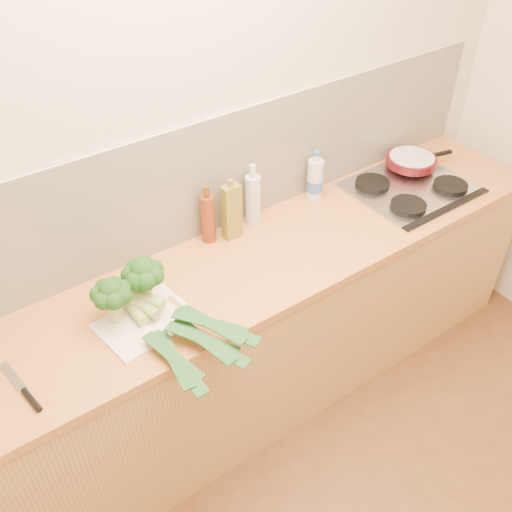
{
  "coord_description": "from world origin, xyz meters",
  "views": [
    {
      "loc": [
        -1.01,
        -0.32,
        2.45
      ],
      "look_at": [
        0.0,
        1.1,
        1.02
      ],
      "focal_mm": 40.0,
      "sensor_mm": 36.0,
      "label": 1
    }
  ],
  "objects": [
    {
      "name": "oil_tin",
      "position": [
        0.08,
        1.39,
        1.03
      ],
      "size": [
        0.08,
        0.05,
        0.29
      ],
      "color": "olive",
      "rests_on": "counter"
    },
    {
      "name": "broccoli_left",
      "position": [
        -0.57,
        1.2,
        1.05
      ],
      "size": [
        0.15,
        0.15,
        0.2
      ],
      "color": "#95AD65",
      "rests_on": "chopping_board"
    },
    {
      "name": "leek_front",
      "position": [
        -0.49,
        1.1,
        0.93
      ],
      "size": [
        0.11,
        0.65,
        0.04
      ],
      "rotation": [
        0.0,
        0.0,
        0.02
      ],
      "color": "white",
      "rests_on": "chopping_board"
    },
    {
      "name": "water_bottle",
      "position": [
        0.58,
        1.42,
        1.0
      ],
      "size": [
        0.08,
        0.08,
        0.23
      ],
      "color": "silver",
      "rests_on": "counter"
    },
    {
      "name": "chopping_board",
      "position": [
        -0.48,
        1.14,
        0.91
      ],
      "size": [
        0.37,
        0.3,
        0.01
      ],
      "primitive_type": "cube",
      "rotation": [
        0.0,
        0.0,
        0.15
      ],
      "color": "white",
      "rests_on": "counter"
    },
    {
      "name": "chefs_knife",
      "position": [
        -0.95,
        1.07,
        0.91
      ],
      "size": [
        0.07,
        0.28,
        0.02
      ],
      "rotation": [
        0.0,
        0.0,
        0.15
      ],
      "color": "silver",
      "rests_on": "counter"
    },
    {
      "name": "broccoli_right",
      "position": [
        -0.42,
        1.23,
        1.05
      ],
      "size": [
        0.16,
        0.16,
        0.21
      ],
      "color": "#95AD65",
      "rests_on": "chopping_board"
    },
    {
      "name": "amber_bottle",
      "position": [
        -0.02,
        1.43,
        1.02
      ],
      "size": [
        0.06,
        0.06,
        0.28
      ],
      "color": "maroon",
      "rests_on": "counter"
    },
    {
      "name": "leek_back",
      "position": [
        -0.4,
        1.1,
        0.97
      ],
      "size": [
        0.32,
        0.58,
        0.04
      ],
      "rotation": [
        0.0,
        0.0,
        0.46
      ],
      "color": "white",
      "rests_on": "chopping_board"
    },
    {
      "name": "skillet",
      "position": [
        1.15,
        1.33,
        0.96
      ],
      "size": [
        0.37,
        0.26,
        0.04
      ],
      "rotation": [
        0.0,
        0.0,
        -0.23
      ],
      "color": "#510D12",
      "rests_on": "gas_hob"
    },
    {
      "name": "gas_hob",
      "position": [
        1.02,
        1.2,
        0.91
      ],
      "size": [
        0.58,
        0.5,
        0.04
      ],
      "color": "silver",
      "rests_on": "counter"
    },
    {
      "name": "room_shell",
      "position": [
        0.0,
        1.49,
        1.17
      ],
      "size": [
        3.5,
        3.5,
        3.5
      ],
      "color": "beige",
      "rests_on": "ground"
    },
    {
      "name": "leek_mid",
      "position": [
        -0.44,
        1.1,
        0.95
      ],
      "size": [
        0.27,
        0.65,
        0.04
      ],
      "rotation": [
        0.0,
        0.0,
        0.34
      ],
      "color": "white",
      "rests_on": "chopping_board"
    },
    {
      "name": "counter",
      "position": [
        0.0,
        1.2,
        0.45
      ],
      "size": [
        3.2,
        0.62,
        0.9
      ],
      "color": "tan",
      "rests_on": "ground"
    },
    {
      "name": "glass_bottle",
      "position": [
        0.22,
        1.43,
        1.03
      ],
      "size": [
        0.07,
        0.07,
        0.3
      ],
      "color": "silver",
      "rests_on": "counter"
    }
  ]
}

